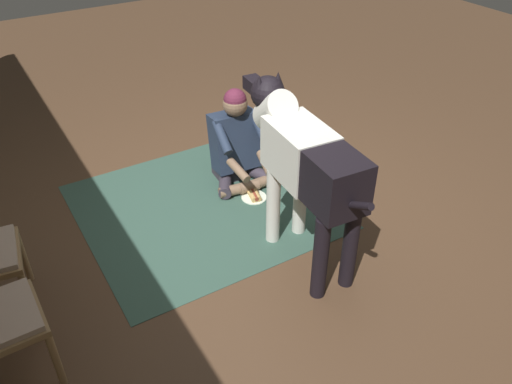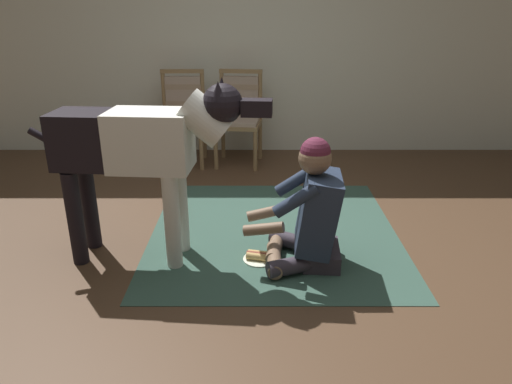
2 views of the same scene
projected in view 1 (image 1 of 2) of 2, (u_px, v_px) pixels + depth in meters
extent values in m
plane|color=#4E3624|center=(255.00, 210.00, 4.34)|extent=(13.41, 13.41, 0.00)
cube|color=#335145|center=(203.00, 206.00, 4.37)|extent=(1.86, 1.95, 0.01)
cylinder|color=olive|center=(38.00, 312.00, 3.15)|extent=(0.04, 0.04, 0.42)
cylinder|color=olive|center=(56.00, 360.00, 2.86)|extent=(0.04, 0.04, 0.42)
cylinder|color=olive|center=(24.00, 257.00, 3.55)|extent=(0.04, 0.04, 0.42)
cylinder|color=olive|center=(29.00, 298.00, 3.24)|extent=(0.04, 0.04, 0.42)
cube|color=#37303A|center=(234.00, 169.00, 4.75)|extent=(0.27, 0.36, 0.12)
cylinder|color=#37303A|center=(257.00, 173.00, 4.69)|extent=(0.41, 0.24, 0.11)
cylinder|color=#81634B|center=(257.00, 184.00, 4.56)|extent=(0.10, 0.36, 0.09)
cylinder|color=#37303A|center=(225.00, 181.00, 4.57)|extent=(0.40, 0.29, 0.11)
cylinder|color=#81634B|center=(240.00, 189.00, 4.49)|extent=(0.15, 0.37, 0.09)
cube|color=#243046|center=(234.00, 141.00, 4.55)|extent=(0.32, 0.42, 0.54)
cylinder|color=#243046|center=(260.00, 128.00, 4.42)|extent=(0.30, 0.10, 0.24)
cylinder|color=#81634B|center=(265.00, 163.00, 4.38)|extent=(0.28, 0.13, 0.12)
cylinder|color=#243046|center=(222.00, 137.00, 4.29)|extent=(0.30, 0.10, 0.24)
cylinder|color=#81634B|center=(238.00, 170.00, 4.29)|extent=(0.27, 0.09, 0.12)
sphere|color=#81634B|center=(235.00, 104.00, 4.31)|extent=(0.21, 0.21, 0.21)
sphere|color=#5A1F34|center=(235.00, 100.00, 4.29)|extent=(0.19, 0.19, 0.19)
cylinder|color=silver|center=(273.00, 206.00, 3.85)|extent=(0.10, 0.10, 0.64)
cylinder|color=silver|center=(300.00, 197.00, 3.93)|extent=(0.10, 0.10, 0.64)
cylinder|color=black|center=(320.00, 258.00, 3.37)|extent=(0.10, 0.10, 0.64)
cylinder|color=black|center=(350.00, 248.00, 3.46)|extent=(0.10, 0.10, 0.64)
cube|color=silver|center=(299.00, 151.00, 3.50)|extent=(0.54, 0.37, 0.37)
cube|color=black|center=(332.00, 180.00, 3.21)|extent=(0.47, 0.35, 0.36)
cylinder|color=silver|center=(275.00, 111.00, 3.67)|extent=(0.39, 0.26, 0.36)
sphere|color=black|center=(268.00, 93.00, 3.70)|extent=(0.25, 0.25, 0.25)
cube|color=black|center=(255.00, 85.00, 3.87)|extent=(0.20, 0.13, 0.10)
cone|color=black|center=(259.00, 83.00, 3.61)|extent=(0.09, 0.09, 0.11)
cone|color=black|center=(278.00, 79.00, 3.67)|extent=(0.09, 0.09, 0.11)
cylinder|color=black|center=(354.00, 205.00, 3.06)|extent=(0.33, 0.07, 0.22)
cylinder|color=white|center=(254.00, 197.00, 4.48)|extent=(0.22, 0.22, 0.01)
cylinder|color=tan|center=(256.00, 194.00, 4.47)|extent=(0.17, 0.09, 0.05)
cylinder|color=tan|center=(252.00, 195.00, 4.45)|extent=(0.17, 0.09, 0.05)
cylinder|color=brown|center=(254.00, 194.00, 4.46)|extent=(0.18, 0.08, 0.04)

